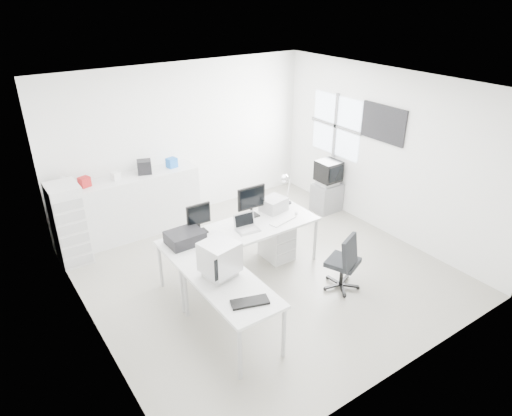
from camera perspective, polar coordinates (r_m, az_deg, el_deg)
floor at (r=7.06m, az=0.93°, el=-7.89°), size 5.00×5.00×0.01m
ceiling at (r=5.96m, az=1.13°, el=14.99°), size 5.00×5.00×0.01m
back_wall at (r=8.41m, az=-9.00°, el=8.18°), size 5.00×0.02×2.80m
left_wall at (r=5.47m, az=-20.88°, el=-3.56°), size 0.02×5.00×2.80m
right_wall at (r=8.00m, az=15.88°, el=6.55°), size 0.02×5.00×2.80m
window at (r=8.70m, az=9.94°, el=10.09°), size 0.02×1.20×1.10m
wall_picture at (r=7.89m, az=15.63°, el=10.14°), size 0.04×0.90×0.60m
main_desk at (r=6.84m, az=-1.83°, el=-5.38°), size 2.40×0.80×0.75m
side_desk at (r=5.71m, az=-3.04°, el=-12.70°), size 0.70×1.40×0.75m
drawer_pedestal at (r=7.26m, az=2.62°, el=-4.07°), size 0.40×0.50×0.60m
inkjet_printer at (r=6.34m, az=-8.87°, el=-3.66°), size 0.49×0.39×0.17m
lcd_monitor_small at (r=6.50m, az=-7.18°, el=-1.32°), size 0.36×0.21×0.45m
lcd_monitor_large at (r=6.90m, az=-0.59°, el=0.75°), size 0.47×0.20×0.48m
laptop at (r=6.55m, az=-1.05°, el=-2.05°), size 0.35×0.36×0.21m
white_keyboard at (r=6.87m, az=3.36°, el=-1.57°), size 0.48×0.24×0.02m
white_mouse at (r=7.07m, az=5.05°, el=-0.65°), size 0.05×0.05×0.05m
laser_printer at (r=7.15m, az=2.21°, el=0.45°), size 0.42×0.38×0.21m
desk_lamp at (r=7.35m, az=4.05°, el=2.18°), size 0.18×0.18×0.45m
crt_monitor at (r=5.54m, az=-4.55°, el=-6.59°), size 0.44×0.44×0.43m
black_keyboard at (r=5.21m, az=-0.77°, el=-11.67°), size 0.46×0.30×0.03m
office_chair at (r=6.58m, az=10.81°, el=-6.34°), size 0.71×0.71×0.94m
tv_cabinet at (r=8.87m, az=8.81°, el=1.34°), size 0.50×0.41×0.55m
crt_tv at (r=8.68m, az=9.03°, el=4.33°), size 0.50×0.48×0.45m
sideboard at (r=8.12m, az=-14.60°, el=0.41°), size 2.15×0.54×1.08m
clutter_box_a at (r=7.69m, az=-20.65°, el=3.07°), size 0.19×0.18×0.16m
clutter_box_b at (r=7.81m, az=-17.14°, el=3.84°), size 0.16×0.15×0.13m
clutter_box_c at (r=7.93m, az=-13.78°, el=5.02°), size 0.29×0.27×0.23m
clutter_box_d at (r=8.12m, az=-10.49°, el=5.59°), size 0.19×0.17×0.17m
clutter_bottle at (r=7.66m, az=-22.90°, el=2.83°), size 0.07×0.07×0.22m
filing_cabinet at (r=7.57m, az=-22.34°, el=-1.85°), size 0.45×0.54×1.30m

